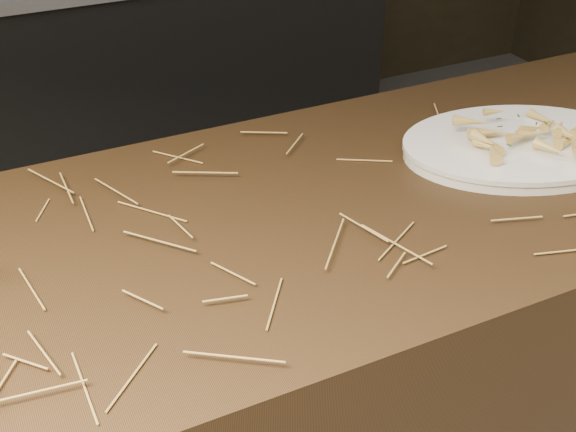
# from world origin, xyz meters

# --- Properties ---
(main_counter) EXTENTS (2.40, 0.70, 0.90)m
(main_counter) POSITION_xyz_m (0.00, 0.30, 0.45)
(main_counter) COLOR black
(main_counter) RESTS_ON ground
(back_counter) EXTENTS (1.82, 0.62, 0.84)m
(back_counter) POSITION_xyz_m (0.30, 2.18, 0.42)
(back_counter) COLOR black
(back_counter) RESTS_ON ground
(straw_bedding) EXTENTS (1.40, 0.60, 0.02)m
(straw_bedding) POSITION_xyz_m (0.00, 0.30, 0.91)
(straw_bedding) COLOR olive
(straw_bedding) RESTS_ON main_counter
(serving_platter) EXTENTS (0.51, 0.41, 0.02)m
(serving_platter) POSITION_xyz_m (0.49, 0.30, 0.91)
(serving_platter) COLOR white
(serving_platter) RESTS_ON main_counter
(roasted_veg_heap) EXTENTS (0.25, 0.21, 0.05)m
(roasted_veg_heap) POSITION_xyz_m (0.49, 0.30, 0.95)
(roasted_veg_heap) COLOR #A78B43
(roasted_veg_heap) RESTS_ON serving_platter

